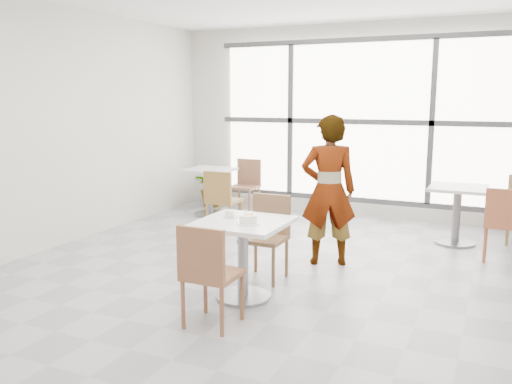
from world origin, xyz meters
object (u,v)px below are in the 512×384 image
at_px(bg_table_right, 457,207).
at_px(bg_chair_left_near, 221,197).
at_px(coffee_cup, 230,215).
at_px(bg_chair_right_near, 504,220).
at_px(main_table, 243,245).
at_px(person, 328,191).
at_px(oatmeal_bowl, 248,219).
at_px(bg_chair_left_far, 246,182).
at_px(chair_near, 208,269).
at_px(plant_left, 214,187).
at_px(chair_far, 267,231).
at_px(bg_table_left, 210,185).

distance_m(bg_table_right, bg_chair_left_near, 3.13).
height_order(coffee_cup, bg_chair_right_near, bg_chair_right_near).
bearing_deg(main_table, person, 73.84).
relative_size(main_table, coffee_cup, 5.03).
distance_m(oatmeal_bowl, coffee_cup, 0.31).
relative_size(bg_table_right, bg_chair_left_far, 0.86).
bearing_deg(bg_table_right, bg_chair_left_near, -166.47).
bearing_deg(coffee_cup, bg_chair_right_near, 42.56).
relative_size(coffee_cup, bg_chair_right_near, 0.18).
distance_m(chair_near, plant_left, 4.97).
height_order(main_table, plant_left, main_table).
distance_m(chair_near, bg_chair_left_near, 3.18).
bearing_deg(chair_far, bg_chair_right_near, 35.30).
height_order(bg_table_left, bg_chair_right_near, bg_chair_right_near).
bearing_deg(bg_chair_left_near, chair_far, 132.32).
bearing_deg(bg_chair_left_near, chair_near, 116.52).
bearing_deg(chair_near, bg_table_left, -60.46).
bearing_deg(bg_table_left, bg_chair_right_near, -10.56).
bearing_deg(main_table, bg_chair_right_near, 45.46).
relative_size(person, bg_table_left, 2.25).
distance_m(person, bg_chair_left_near, 1.97).
relative_size(chair_near, bg_chair_left_far, 1.00).
xyz_separation_m(oatmeal_bowl, bg_chair_left_far, (-1.74, 3.55, -0.29)).
distance_m(chair_far, coffee_cup, 0.67).
relative_size(oatmeal_bowl, bg_chair_left_near, 0.24).
height_order(chair_far, bg_chair_right_near, same).
relative_size(main_table, bg_table_right, 1.07).
bearing_deg(chair_far, coffee_cup, -102.53).
bearing_deg(bg_table_right, main_table, -119.93).
bearing_deg(oatmeal_bowl, coffee_cup, 151.01).
bearing_deg(bg_chair_left_far, main_table, -64.60).
xyz_separation_m(main_table, chair_near, (0.03, -0.71, -0.02)).
distance_m(bg_table_left, bg_chair_left_near, 1.15).
bearing_deg(bg_table_right, plant_left, 169.00).
bearing_deg(chair_far, oatmeal_bowl, -79.66).
bearing_deg(main_table, chair_far, 93.33).
xyz_separation_m(coffee_cup, person, (0.56, 1.30, 0.06)).
relative_size(chair_far, coffee_cup, 5.47).
relative_size(oatmeal_bowl, coffee_cup, 1.32).
distance_m(main_table, bg_chair_right_near, 3.14).
relative_size(oatmeal_bowl, bg_table_left, 0.28).
bearing_deg(bg_chair_left_near, coffee_cup, 120.43).
bearing_deg(main_table, plant_left, 122.93).
relative_size(main_table, bg_table_left, 1.07).
bearing_deg(bg_chair_left_far, plant_left, 165.84).
height_order(main_table, chair_near, chair_near).
relative_size(main_table, person, 0.47).
bearing_deg(plant_left, bg_chair_left_far, -14.16).
xyz_separation_m(chair_near, bg_chair_left_far, (-1.68, 4.18, 0.00)).
relative_size(chair_far, oatmeal_bowl, 4.14).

